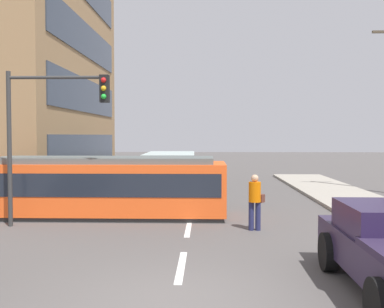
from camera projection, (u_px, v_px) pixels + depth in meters
ground_plane at (192, 208)px, 17.79m from camera, size 120.00×120.00×0.00m
lane_stripe_1 at (181, 267)px, 9.80m from camera, size 0.16×2.40×0.01m
lane_stripe_2 at (188, 229)px, 13.79m from camera, size 0.16×2.40×0.01m
lane_stripe_3 at (195, 194)px, 21.85m from camera, size 0.16×2.40×0.01m
lane_stripe_4 at (197, 182)px, 27.84m from camera, size 0.16×2.40×0.01m
streetcar_tram at (104, 186)px, 15.90m from camera, size 8.45×2.57×2.08m
city_bus at (170, 169)px, 23.74m from camera, size 2.66×5.51×1.92m
pedestrian_crossing at (255, 199)px, 13.54m from camera, size 0.50×0.36×1.67m
parked_sedan_mid at (84, 186)px, 19.93m from camera, size 2.18×4.06×1.19m
parked_sedan_far at (96, 174)px, 25.74m from camera, size 2.20×4.39×1.19m
parked_sedan_furthest at (116, 167)px, 31.81m from camera, size 2.03×4.60×1.19m
traffic_light_mast at (50, 117)px, 14.01m from camera, size 3.19×0.33×4.81m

